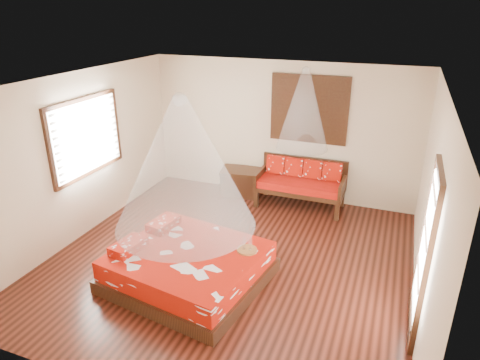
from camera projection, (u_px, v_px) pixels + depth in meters
name	position (u px, v px, depth m)	size (l,w,h in m)	color
room	(229.00, 179.00, 6.31)	(5.54, 5.54, 2.84)	black
bed	(188.00, 266.00, 6.24)	(2.33, 2.17, 0.64)	black
daybed	(301.00, 181.00, 8.51)	(1.73, 0.77, 0.94)	black
storage_chest	(241.00, 182.00, 9.10)	(0.91, 0.73, 0.56)	black
shutter_panel	(309.00, 109.00, 8.28)	(1.52, 0.06, 1.32)	black
window_left	(87.00, 137.00, 7.27)	(0.10, 1.74, 1.34)	black
glazed_door	(424.00, 255.00, 5.02)	(0.08, 1.02, 2.16)	black
wine_tray	(247.00, 247.00, 6.14)	(0.29, 0.29, 0.23)	brown
mosquito_net_main	(183.00, 164.00, 5.62)	(1.93, 1.93, 1.80)	white
mosquito_net_daybed	(304.00, 109.00, 7.83)	(0.97, 0.97, 1.50)	white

